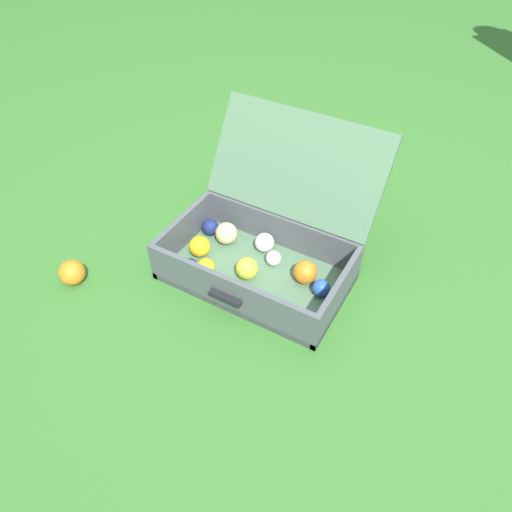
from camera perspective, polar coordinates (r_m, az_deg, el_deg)
The scene contains 3 objects.
ground_plane at distance 1.66m, azimuth 2.57°, elevation -2.08°, with size 16.00×16.00×0.00m, color #336B28.
open_suitcase at distance 1.62m, azimuth 0.90°, elevation 1.76°, with size 0.61×0.57×0.45m.
stray_ball_on_grass at distance 1.72m, azimuth -20.93°, elevation -1.83°, with size 0.09×0.09×0.09m, color orange.
Camera 1 is at (0.51, -1.04, 1.19)m, focal length 33.81 mm.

